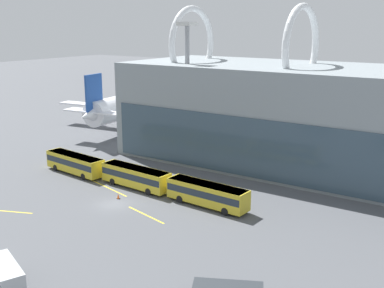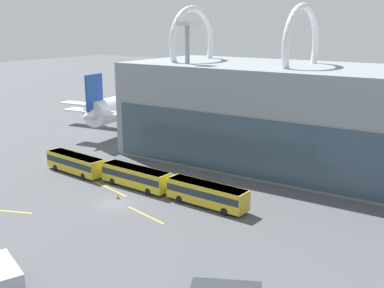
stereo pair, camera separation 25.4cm
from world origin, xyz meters
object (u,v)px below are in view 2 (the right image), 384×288
shuttle_bus_1 (135,176)px  traffic_cone_0 (118,196)px  airliner_at_gate_near (135,104)px  floodlight_mast (187,76)px  shuttle_bus_0 (75,162)px  shuttle_bus_2 (207,193)px  service_van_crossing (4,274)px  airliner_at_gate_far (342,128)px

shuttle_bus_1 → traffic_cone_0: (0.94, -4.82, -1.41)m
shuttle_bus_1 → airliner_at_gate_near: bearing=134.6°
floodlight_mast → airliner_at_gate_near: bearing=150.8°
floodlight_mast → shuttle_bus_0: bearing=-119.2°
shuttle_bus_2 → traffic_cone_0: (-11.53, -4.46, -1.41)m
airliner_at_gate_near → shuttle_bus_1: airliner_at_gate_near is taller
shuttle_bus_0 → service_van_crossing: 34.27m
shuttle_bus_0 → airliner_at_gate_far: bearing=49.8°
service_van_crossing → shuttle_bus_2: bearing=-77.8°
airliner_at_gate_near → shuttle_bus_0: size_ratio=3.29×
shuttle_bus_1 → floodlight_mast: floodlight_mast is taller
floodlight_mast → traffic_cone_0: size_ratio=30.44×
shuttle_bus_2 → airliner_at_gate_far: bearing=79.6°
shuttle_bus_1 → shuttle_bus_2: same height
airliner_at_gate_near → shuttle_bus_2: size_ratio=3.32×
airliner_at_gate_far → shuttle_bus_2: bearing=169.8°
shuttle_bus_0 → traffic_cone_0: (13.40, -4.68, -1.41)m
shuttle_bus_0 → shuttle_bus_1: bearing=6.5°
shuttle_bus_0 → shuttle_bus_2: bearing=5.4°
shuttle_bus_0 → floodlight_mast: size_ratio=0.50×
airliner_at_gate_near → traffic_cone_0: (27.13, -35.18, -5.34)m
shuttle_bus_2 → floodlight_mast: floodlight_mast is taller
airliner_at_gate_far → traffic_cone_0: size_ratio=50.50×
airliner_at_gate_near → service_van_crossing: airliner_at_gate_near is taller
shuttle_bus_2 → service_van_crossing: 27.53m
floodlight_mast → service_van_crossing: bearing=-76.4°
service_van_crossing → floodlight_mast: bearing=-55.1°
shuttle_bus_1 → service_van_crossing: size_ratio=1.86×
traffic_cone_0 → airliner_at_gate_far: bearing=62.0°
shuttle_bus_2 → airliner_at_gate_near: bearing=144.6°
floodlight_mast → shuttle_bus_1: bearing=-81.0°
shuttle_bus_1 → service_van_crossing: (8.13, -27.54, -0.37)m
shuttle_bus_0 → shuttle_bus_2: same height
shuttle_bus_1 → traffic_cone_0: bearing=-75.2°
service_van_crossing → traffic_cone_0: size_ratio=8.19×
airliner_at_gate_near → airliner_at_gate_far: 46.19m
airliner_at_gate_far → shuttle_bus_1: airliner_at_gate_far is taller
floodlight_mast → traffic_cone_0: (3.68, -22.06, -14.18)m
service_van_crossing → traffic_cone_0: (-7.19, 22.72, -1.04)m
shuttle_bus_2 → floodlight_mast: 26.52m
airliner_at_gate_far → shuttle_bus_1: (-19.99, -31.09, -3.85)m
airliner_at_gate_far → floodlight_mast: bearing=124.7°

